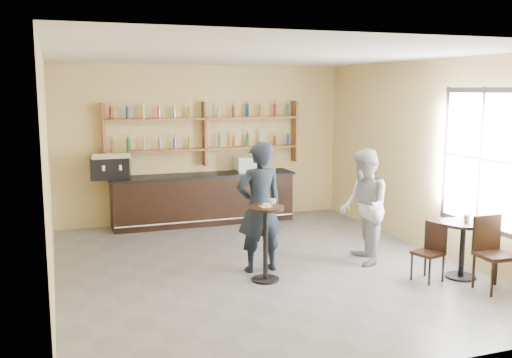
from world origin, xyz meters
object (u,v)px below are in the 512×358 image
object	(u,v)px
pedestal_table	(266,244)
chair_south	(495,255)
pastry_case	(248,164)
cafe_table	(462,250)
patron_second	(364,207)
bar_counter	(203,199)
chair_west	(428,252)
man_main	(259,207)
espresso_machine	(111,166)

from	to	relation	value
pedestal_table	chair_south	distance (m)	3.12
pastry_case	cafe_table	xyz separation A→B (m)	(1.72, -4.56, -0.76)
pedestal_table	patron_second	bearing A→B (deg)	8.69
pedestal_table	cafe_table	xyz separation A→B (m)	(2.72, -0.84, -0.13)
bar_counter	pastry_case	size ratio (longest dim) A/B	7.08
chair_west	bar_counter	bearing A→B (deg)	-171.42
man_main	chair_south	size ratio (longest dim) A/B	1.93
espresso_machine	cafe_table	size ratio (longest dim) A/B	0.87
bar_counter	man_main	bearing A→B (deg)	-89.57
pedestal_table	espresso_machine	bearing A→B (deg)	115.32
pastry_case	man_main	xyz separation A→B (m)	(-0.93, -3.27, -0.19)
chair_south	patron_second	bearing A→B (deg)	123.69
pastry_case	patron_second	bearing A→B (deg)	-68.75
pastry_case	cafe_table	size ratio (longest dim) A/B	0.64
bar_counter	espresso_machine	world-z (taller)	espresso_machine
pastry_case	pedestal_table	distance (m)	3.91
man_main	patron_second	xyz separation A→B (m)	(1.66, -0.18, -0.07)
bar_counter	chair_south	size ratio (longest dim) A/B	3.68
pedestal_table	chair_south	xyz separation A→B (m)	(2.77, -1.44, -0.03)
chair_west	patron_second	bearing A→B (deg)	-174.15
chair_west	pastry_case	bearing A→B (deg)	177.95
cafe_table	chair_south	size ratio (longest dim) A/B	0.82
man_main	chair_west	world-z (taller)	man_main
bar_counter	man_main	world-z (taller)	man_main
pastry_case	chair_west	distance (m)	4.72
cafe_table	espresso_machine	bearing A→B (deg)	134.49
cafe_table	pedestal_table	bearing A→B (deg)	162.83
espresso_machine	pedestal_table	distance (m)	4.18
espresso_machine	pedestal_table	size ratio (longest dim) A/B	0.66
pedestal_table	chair_south	size ratio (longest dim) A/B	1.07
cafe_table	chair_south	world-z (taller)	chair_south
bar_counter	chair_west	xyz separation A→B (m)	(2.13, -4.51, -0.09)
pastry_case	man_main	distance (m)	3.41
espresso_machine	chair_west	distance (m)	6.05
pedestal_table	chair_west	xyz separation A→B (m)	(2.17, -0.79, -0.12)
espresso_machine	chair_south	xyz separation A→B (m)	(4.53, -5.16, -0.76)
patron_second	cafe_table	bearing A→B (deg)	57.65
chair_south	bar_counter	bearing A→B (deg)	120.22
chair_south	espresso_machine	bearing A→B (deg)	133.68
cafe_table	chair_west	distance (m)	0.55
chair_west	cafe_table	bearing A→B (deg)	68.18
espresso_machine	pastry_case	world-z (taller)	espresso_machine
chair_west	patron_second	xyz separation A→B (m)	(-0.44, 1.06, 0.48)
espresso_machine	cafe_table	xyz separation A→B (m)	(4.48, -4.56, -0.85)
pedestal_table	man_main	bearing A→B (deg)	80.93
chair_west	patron_second	world-z (taller)	patron_second
cafe_table	patron_second	xyz separation A→B (m)	(-0.99, 1.11, 0.49)
bar_counter	cafe_table	size ratio (longest dim) A/B	4.51
chair_south	patron_second	xyz separation A→B (m)	(-1.04, 1.71, 0.40)
pedestal_table	patron_second	world-z (taller)	patron_second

